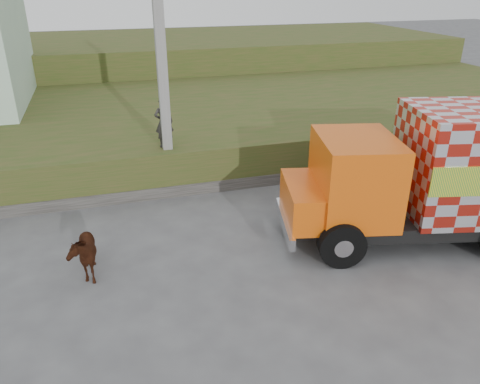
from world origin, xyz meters
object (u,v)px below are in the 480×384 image
object	(u,v)px
utility_pole	(162,68)
pedestrian	(164,122)
cargo_truck	(457,174)
cow	(82,252)

from	to	relation	value
utility_pole	pedestrian	bearing A→B (deg)	99.55
cargo_truck	pedestrian	xyz separation A→B (m)	(-6.92, 5.51, 0.45)
cargo_truck	cow	world-z (taller)	cargo_truck
utility_pole	pedestrian	size ratio (longest dim) A/B	4.86
utility_pole	pedestrian	world-z (taller)	utility_pole
utility_pole	pedestrian	distance (m)	1.76
cow	pedestrian	size ratio (longest dim) A/B	0.90
cargo_truck	pedestrian	bearing A→B (deg)	154.44
cow	pedestrian	distance (m)	5.56
cargo_truck	cow	xyz separation A→B (m)	(-9.65, 0.97, -1.25)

